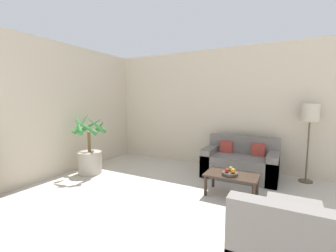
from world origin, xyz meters
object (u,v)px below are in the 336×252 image
(potted_palm, at_px, (90,154))
(floor_lamp, at_px, (310,117))
(sofa_loveseat, at_px, (240,163))
(fruit_bowl, at_px, (230,174))
(apple_red, at_px, (227,170))
(coffee_table, at_px, (232,177))
(apple_green, at_px, (231,169))
(ottoman, at_px, (293,221))
(orange_fruit, at_px, (233,171))

(potted_palm, height_order, floor_lamp, floor_lamp)
(sofa_loveseat, height_order, fruit_bowl, sofa_loveseat)
(apple_red, bearing_deg, coffee_table, 62.01)
(fruit_bowl, bearing_deg, apple_green, 95.25)
(fruit_bowl, bearing_deg, apple_red, -149.19)
(sofa_loveseat, bearing_deg, ottoman, -63.51)
(apple_green, distance_m, orange_fruit, 0.11)
(potted_palm, height_order, coffee_table, potted_palm)
(fruit_bowl, bearing_deg, potted_palm, -175.49)
(floor_lamp, bearing_deg, coffee_table, -130.78)
(floor_lamp, relative_size, fruit_bowl, 5.89)
(sofa_loveseat, bearing_deg, coffee_table, -86.94)
(orange_fruit, xyz_separation_m, ottoman, (0.82, -0.76, -0.24))
(floor_lamp, relative_size, ottoman, 2.63)
(coffee_table, xyz_separation_m, orange_fruit, (0.04, -0.09, 0.14))
(apple_red, bearing_deg, apple_green, 71.21)
(floor_lamp, height_order, fruit_bowl, floor_lamp)
(apple_green, bearing_deg, ottoman, -44.18)
(floor_lamp, bearing_deg, apple_green, -131.33)
(apple_red, height_order, apple_green, apple_green)
(floor_lamp, xyz_separation_m, apple_green, (-1.12, -1.28, -0.80))
(sofa_loveseat, xyz_separation_m, orange_fruit, (0.09, -1.08, 0.16))
(coffee_table, bearing_deg, floor_lamp, 49.22)
(fruit_bowl, height_order, orange_fruit, orange_fruit)
(coffee_table, relative_size, fruit_bowl, 3.28)
(apple_red, bearing_deg, ottoman, -39.30)
(floor_lamp, xyz_separation_m, coffee_table, (-1.11, -1.28, -0.93))
(sofa_loveseat, xyz_separation_m, fruit_bowl, (0.04, -1.06, 0.09))
(floor_lamp, relative_size, coffee_table, 1.79)
(apple_red, relative_size, orange_fruit, 0.86)
(apple_red, relative_size, apple_green, 0.91)
(apple_red, height_order, ottoman, apple_red)
(coffee_table, distance_m, fruit_bowl, 0.11)
(fruit_bowl, height_order, apple_red, apple_red)
(sofa_loveseat, relative_size, apple_green, 19.58)
(coffee_table, relative_size, orange_fruit, 10.89)
(floor_lamp, distance_m, ottoman, 2.38)
(apple_green, bearing_deg, coffee_table, -10.38)
(potted_palm, height_order, orange_fruit, potted_palm)
(sofa_loveseat, bearing_deg, floor_lamp, 14.49)
(potted_palm, height_order, sofa_loveseat, potted_palm)
(floor_lamp, xyz_separation_m, fruit_bowl, (-1.12, -1.36, -0.86))
(potted_palm, xyz_separation_m, floor_lamp, (3.98, 1.58, 0.81))
(coffee_table, height_order, apple_red, apple_red)
(coffee_table, height_order, apple_green, apple_green)
(ottoman, bearing_deg, apple_red, 140.70)
(ottoman, bearing_deg, potted_palm, 171.63)
(fruit_bowl, bearing_deg, ottoman, -41.62)
(apple_red, xyz_separation_m, orange_fruit, (0.09, 0.01, 0.01))
(coffee_table, relative_size, apple_green, 11.46)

